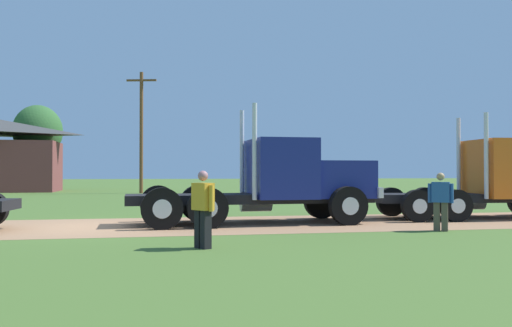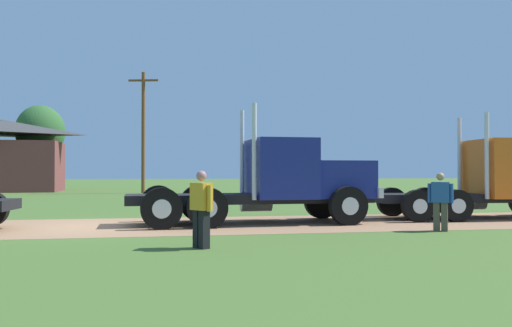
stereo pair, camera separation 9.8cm
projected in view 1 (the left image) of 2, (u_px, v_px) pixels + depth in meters
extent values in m
plane|color=#476629|center=(87.00, 227.00, 15.14)|extent=(200.00, 200.00, 0.00)
cube|color=#9E7350|center=(87.00, 227.00, 15.14)|extent=(120.00, 5.32, 0.01)
cube|color=black|center=(251.00, 198.00, 16.23)|extent=(7.50, 1.86, 0.28)
cube|color=navy|center=(336.00, 179.00, 16.85)|extent=(1.95, 2.14, 1.15)
cube|color=silver|center=(365.00, 191.00, 17.07)|extent=(0.24, 2.27, 0.32)
cube|color=navy|center=(280.00, 169.00, 16.45)|extent=(1.90, 2.43, 1.82)
cube|color=#2D3D4C|center=(309.00, 157.00, 16.66)|extent=(0.11, 1.97, 0.80)
cylinder|color=silver|center=(242.00, 154.00, 17.15)|extent=(0.14, 0.14, 2.80)
cylinder|color=silver|center=(255.00, 151.00, 15.32)|extent=(0.14, 0.14, 2.80)
cylinder|color=silver|center=(256.00, 203.00, 17.32)|extent=(1.02, 0.56, 0.52)
cylinder|color=black|center=(321.00, 201.00, 17.98)|extent=(1.16, 0.34, 1.15)
cylinder|color=silver|center=(319.00, 201.00, 18.13)|extent=(0.52, 0.06, 0.52)
cylinder|color=black|center=(348.00, 206.00, 15.67)|extent=(1.16, 0.34, 1.15)
cylinder|color=silver|center=(350.00, 206.00, 15.51)|extent=(0.52, 0.06, 0.52)
cylinder|color=black|center=(158.00, 204.00, 16.78)|extent=(1.16, 0.34, 1.15)
cylinder|color=silver|center=(158.00, 203.00, 16.93)|extent=(0.52, 0.06, 0.52)
cylinder|color=black|center=(162.00, 209.00, 14.47)|extent=(1.16, 0.34, 1.15)
cylinder|color=silver|center=(162.00, 209.00, 14.31)|extent=(0.52, 0.06, 0.52)
cylinder|color=black|center=(198.00, 203.00, 17.05)|extent=(1.16, 0.34, 1.15)
cylinder|color=silver|center=(197.00, 203.00, 17.21)|extent=(0.52, 0.06, 0.52)
cylinder|color=black|center=(208.00, 208.00, 14.74)|extent=(1.16, 0.34, 1.15)
cylinder|color=silver|center=(208.00, 208.00, 14.59)|extent=(0.52, 0.06, 0.52)
cube|color=black|center=(473.00, 198.00, 18.02)|extent=(6.97, 2.02, 0.28)
cube|color=orange|center=(499.00, 169.00, 18.14)|extent=(1.86, 2.41, 1.97)
cylinder|color=silver|center=(459.00, 157.00, 18.94)|extent=(0.14, 0.14, 2.80)
cylinder|color=silver|center=(486.00, 156.00, 17.14)|extent=(0.14, 0.14, 2.80)
cylinder|color=silver|center=(470.00, 202.00, 19.06)|extent=(1.03, 0.59, 0.52)
cylinder|color=black|center=(391.00, 202.00, 18.88)|extent=(1.04, 0.37, 1.02)
cylinder|color=silver|center=(389.00, 202.00, 19.04)|extent=(0.46, 0.07, 0.46)
cylinder|color=black|center=(418.00, 206.00, 16.60)|extent=(1.04, 0.37, 1.02)
cylinder|color=silver|center=(420.00, 206.00, 16.44)|extent=(0.46, 0.07, 0.46)
cylinder|color=black|center=(425.00, 202.00, 19.02)|extent=(1.04, 0.37, 1.02)
cylinder|color=silver|center=(423.00, 201.00, 19.18)|extent=(0.46, 0.07, 0.46)
cylinder|color=black|center=(456.00, 206.00, 16.75)|extent=(1.04, 0.37, 1.02)
cylinder|color=silver|center=(458.00, 206.00, 16.59)|extent=(0.46, 0.07, 0.46)
cube|color=gold|center=(203.00, 196.00, 10.96)|extent=(0.46, 0.53, 0.56)
sphere|color=#A66C73|center=(203.00, 176.00, 10.97)|extent=(0.21, 0.21, 0.21)
cube|color=black|center=(206.00, 230.00, 10.88)|extent=(0.24, 0.23, 0.79)
cube|color=black|center=(200.00, 229.00, 11.03)|extent=(0.24, 0.23, 0.79)
cylinder|color=gold|center=(211.00, 198.00, 10.75)|extent=(0.10, 0.10, 0.53)
cylinder|color=gold|center=(195.00, 197.00, 11.17)|extent=(0.10, 0.10, 0.53)
cube|color=#264C8C|center=(441.00, 192.00, 14.16)|extent=(0.52, 0.47, 0.54)
sphere|color=tan|center=(441.00, 177.00, 14.17)|extent=(0.21, 0.21, 0.21)
cube|color=brown|center=(445.00, 217.00, 14.11)|extent=(0.23, 0.24, 0.76)
cube|color=brown|center=(437.00, 217.00, 14.19)|extent=(0.23, 0.24, 0.76)
cylinder|color=#264C8C|center=(452.00, 193.00, 14.05)|extent=(0.10, 0.10, 0.51)
cylinder|color=#264C8C|center=(430.00, 193.00, 14.27)|extent=(0.10, 0.10, 0.51)
cube|color=brown|center=(0.00, 167.00, 41.72)|extent=(8.74, 5.22, 3.95)
pyramid|color=#3C3C3C|center=(0.00, 127.00, 41.77)|extent=(9.17, 5.48, 1.15)
cylinder|color=brown|center=(141.00, 133.00, 38.84)|extent=(0.26, 0.26, 8.86)
cube|color=brown|center=(141.00, 80.00, 38.89)|extent=(2.17, 0.65, 0.14)
cylinder|color=#513823|center=(38.00, 170.00, 45.04)|extent=(0.44, 0.44, 3.40)
ellipsoid|color=#315F2C|center=(38.00, 131.00, 45.09)|extent=(4.03, 4.03, 4.44)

